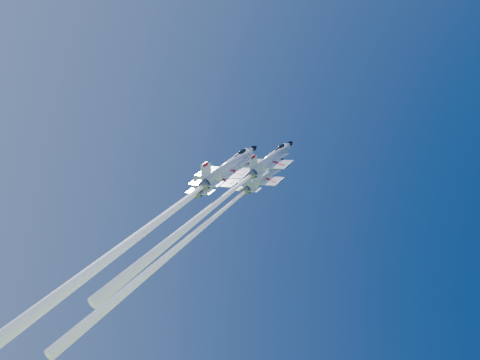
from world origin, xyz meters
TOP-DOWN VIEW (x-y plane):
  - jet_lead at (-9.28, -0.39)m, footprint 46.59×19.65m
  - jet_left at (-22.54, 2.23)m, footprint 56.20×24.19m
  - jet_right at (-11.89, -9.95)m, footprint 38.83×15.65m
  - jet_slot at (-26.34, -6.36)m, footprint 55.71×23.94m

SIDE VIEW (x-z plane):
  - jet_slot at x=-26.34m, z-range 63.27..117.51m
  - jet_left at x=-22.54m, z-range 63.86..118.59m
  - jet_lead at x=-9.28m, z-range 73.01..118.17m
  - jet_right at x=-11.89m, z-range 79.82..117.06m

